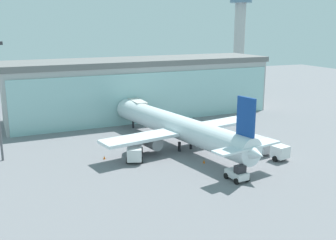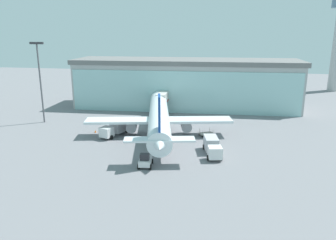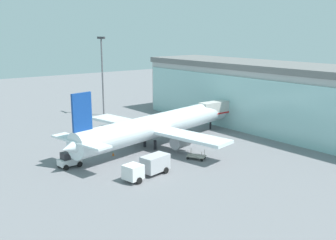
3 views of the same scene
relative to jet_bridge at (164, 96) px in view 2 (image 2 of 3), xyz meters
name	(u,v)px [view 2 (image 2 of 3)]	position (x,y,z in m)	size (l,w,h in m)	color
ground	(160,150)	(4.49, -27.37, -4.38)	(240.00, 240.00, 0.00)	slate
terminal_building	(186,83)	(4.50, 8.05, 2.20)	(61.47, 17.71, 13.16)	#ACACAC
jet_bridge	(164,96)	(0.00, 0.00, 0.00)	(2.43, 11.81, 5.76)	beige
apron_light_mast	(40,76)	(-25.72, -13.98, 6.46)	(3.20, 0.40, 18.21)	#59595E
airplane	(159,117)	(2.35, -17.93, -0.81)	(29.42, 39.25, 11.09)	white
catering_truck	(116,128)	(-6.15, -20.32, -2.91)	(4.44, 7.62, 2.65)	silver
fuel_truck	(212,146)	(13.70, -27.68, -2.91)	(3.69, 7.60, 2.65)	silver
baggage_cart	(206,133)	(12.03, -17.64, -3.88)	(3.22, 2.79, 1.50)	#9E998C
pushback_tug	(145,161)	(3.71, -34.95, -3.40)	(2.48, 3.38, 2.30)	silver
safety_cone_nose	(151,148)	(2.74, -27.13, -4.10)	(0.36, 0.36, 0.55)	orange
safety_cone_wingtip	(95,131)	(-10.93, -19.48, -4.10)	(0.36, 0.36, 0.55)	orange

